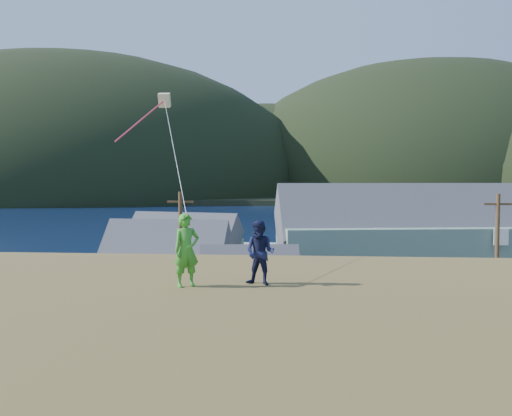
% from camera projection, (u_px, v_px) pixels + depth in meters
% --- Properties ---
extents(ground, '(900.00, 900.00, 0.00)m').
position_uv_depth(ground, '(248.00, 350.00, 32.86)').
color(ground, '#0A1638').
rests_on(ground, ground).
extents(grass_strip, '(110.00, 8.00, 0.10)m').
position_uv_depth(grass_strip, '(244.00, 360.00, 30.87)').
color(grass_strip, '#4C3D19').
rests_on(grass_strip, ground).
extents(waterfront_lot, '(72.00, 36.00, 0.12)m').
position_uv_depth(waterfront_lot, '(267.00, 291.00, 49.77)').
color(waterfront_lot, '#28282B').
rests_on(waterfront_lot, ground).
extents(wharf, '(26.00, 14.00, 0.90)m').
position_uv_depth(wharf, '(233.00, 252.00, 73.15)').
color(wharf, gray).
rests_on(wharf, ground).
extents(far_shore, '(900.00, 320.00, 2.00)m').
position_uv_depth(far_shore, '(300.00, 192.00, 361.13)').
color(far_shore, black).
rests_on(far_shore, ground).
extents(far_hills, '(760.00, 265.00, 143.00)m').
position_uv_depth(far_hills, '(365.00, 193.00, 307.66)').
color(far_hills, black).
rests_on(far_hills, ground).
extents(lodge, '(33.26, 13.95, 11.34)m').
position_uv_depth(lodge, '(451.00, 237.00, 53.00)').
color(lodge, slate).
rests_on(lodge, waterfront_lot).
extents(shed_palegreen_near, '(10.91, 7.31, 7.66)m').
position_uv_depth(shed_palegreen_near, '(165.00, 262.00, 47.94)').
color(shed_palegreen_near, slate).
rests_on(shed_palegreen_near, waterfront_lot).
extents(shed_white, '(7.90, 5.69, 5.89)m').
position_uv_depth(shed_white, '(250.00, 281.00, 42.07)').
color(shed_white, beige).
rests_on(shed_white, waterfront_lot).
extents(shed_palegreen_far, '(12.73, 9.12, 7.75)m').
position_uv_depth(shed_palegreen_far, '(182.00, 247.00, 57.51)').
color(shed_palegreen_far, gray).
rests_on(shed_palegreen_far, waterfront_lot).
extents(utility_poles, '(32.19, 0.24, 9.58)m').
position_uv_depth(utility_poles, '(202.00, 264.00, 34.36)').
color(utility_poles, '#47331E').
rests_on(utility_poles, waterfront_lot).
extents(parked_cars, '(22.07, 11.62, 1.49)m').
position_uv_depth(parked_cars, '(150.00, 272.00, 54.73)').
color(parked_cars, black).
rests_on(parked_cars, waterfront_lot).
extents(kite_flyer_green, '(0.79, 0.73, 1.81)m').
position_uv_depth(kite_flyer_green, '(186.00, 250.00, 14.10)').
color(kite_flyer_green, green).
rests_on(kite_flyer_green, hillside).
extents(kite_flyer_navy, '(0.94, 0.83, 1.62)m').
position_uv_depth(kite_flyer_navy, '(260.00, 253.00, 14.35)').
color(kite_flyer_navy, '#151A3C').
rests_on(kite_flyer_navy, hillside).
extents(kite_rig, '(2.00, 4.61, 10.01)m').
position_uv_depth(kite_rig, '(161.00, 104.00, 22.48)').
color(kite_rig, beige).
rests_on(kite_rig, ground).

